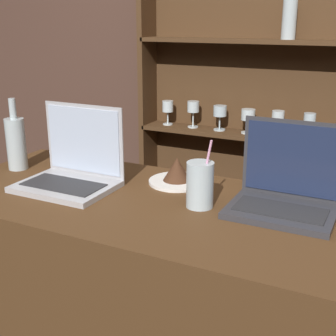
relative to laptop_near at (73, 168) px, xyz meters
The scene contains 7 objects.
back_wall 1.32m from the laptop_near, 70.81° to the left, with size 7.00×0.06×2.70m.
back_shelf 1.23m from the laptop_near, 70.38° to the left, with size 1.48×0.18×1.86m.
laptop_near is the anchor object (origin of this frame).
laptop_far 0.67m from the laptop_near, ahead, with size 0.29×0.21×0.25m.
cake_plate 0.34m from the laptop_near, 30.06° to the left, with size 0.19×0.19×0.09m.
water_glass 0.44m from the laptop_near, ahead, with size 0.08×0.08×0.20m.
wine_bottle_clear 0.30m from the laptop_near, 169.52° to the left, with size 0.07×0.07×0.26m.
Camera 1 is at (0.49, -0.85, 1.60)m, focal length 50.00 mm.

